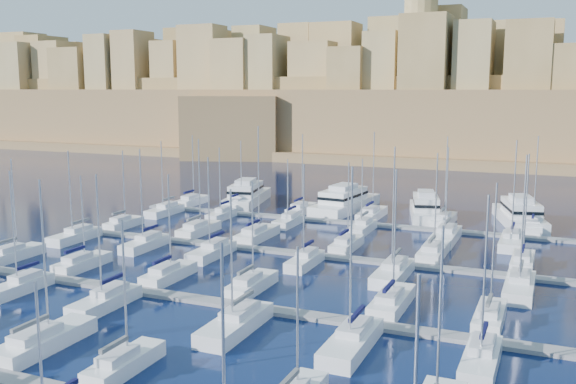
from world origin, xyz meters
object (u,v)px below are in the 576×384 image
at_px(sailboat_2, 44,341).
at_px(motor_yacht_b, 345,201).
at_px(motor_yacht_a, 247,195).
at_px(motor_yacht_c, 425,209).
at_px(motor_yacht_d, 520,214).

relative_size(sailboat_2, motor_yacht_b, 0.74).
distance_m(motor_yacht_a, motor_yacht_c, 34.97).
bearing_deg(motor_yacht_a, motor_yacht_c, -1.58).
relative_size(motor_yacht_b, motor_yacht_c, 1.21).
bearing_deg(motor_yacht_b, sailboat_2, -93.23).
height_order(motor_yacht_b, motor_yacht_d, same).
distance_m(sailboat_2, motor_yacht_a, 71.99).
bearing_deg(motor_yacht_c, motor_yacht_a, 178.42).
height_order(motor_yacht_c, motor_yacht_d, same).
distance_m(sailboat_2, motor_yacht_d, 78.36).
height_order(motor_yacht_b, motor_yacht_c, same).
bearing_deg(motor_yacht_b, motor_yacht_a, -177.71).
xyz_separation_m(motor_yacht_c, motor_yacht_d, (15.29, 1.09, 0.00)).
relative_size(motor_yacht_a, motor_yacht_d, 0.98).
xyz_separation_m(sailboat_2, motor_yacht_b, (4.01, 71.03, 0.97)).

